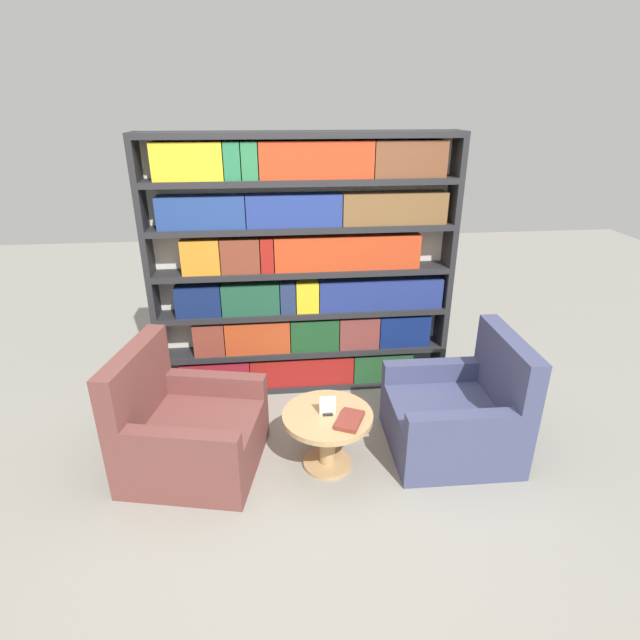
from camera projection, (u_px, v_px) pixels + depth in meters
name	position (u px, v px, depth m)	size (l,w,h in m)	color
ground_plane	(319.00, 478.00, 3.60)	(14.00, 14.00, 0.00)	gray
bookshelf	(304.00, 271.00, 4.35)	(2.62, 0.30, 2.28)	silver
armchair_left	(187.00, 431.00, 3.63)	(1.08, 1.05, 0.93)	brown
armchair_right	(458.00, 415.00, 3.81)	(0.93, 0.88, 0.93)	#42476B
coffee_table	(327.00, 429.00, 3.60)	(0.65, 0.65, 0.45)	tan
table_sign	(328.00, 407.00, 3.53)	(0.12, 0.06, 0.14)	black
stray_book	(350.00, 420.00, 3.46)	(0.25, 0.29, 0.03)	brown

